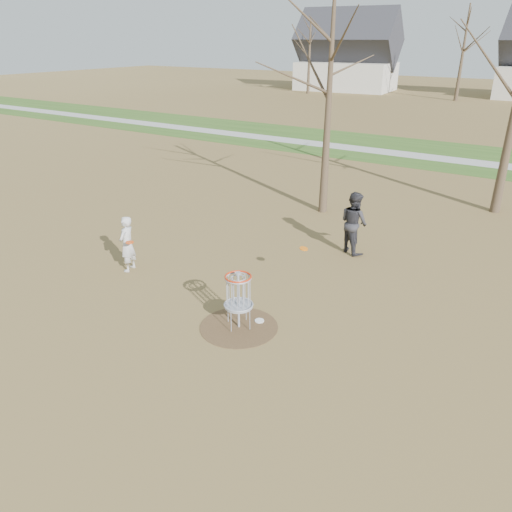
{
  "coord_description": "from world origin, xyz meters",
  "views": [
    {
      "loc": [
        5.62,
        -8.01,
        6.1
      ],
      "look_at": [
        -0.5,
        1.5,
        1.1
      ],
      "focal_mm": 35.0,
      "sensor_mm": 36.0,
      "label": 1
    }
  ],
  "objects_px": {
    "player_standing": "(127,244)",
    "player_throwing": "(354,223)",
    "disc_golf_basket": "(238,292)",
    "disc_grounded": "(259,321)"
  },
  "relations": [
    {
      "from": "player_throwing",
      "to": "disc_golf_basket",
      "type": "xyz_separation_m",
      "value": [
        -0.45,
        -5.47,
        -0.04
      ]
    },
    {
      "from": "player_throwing",
      "to": "disc_grounded",
      "type": "xyz_separation_m",
      "value": [
        -0.19,
        -5.01,
        -0.93
      ]
    },
    {
      "from": "player_standing",
      "to": "player_throwing",
      "type": "height_order",
      "value": "player_throwing"
    },
    {
      "from": "player_standing",
      "to": "disc_grounded",
      "type": "distance_m",
      "value": 4.69
    },
    {
      "from": "player_standing",
      "to": "player_throwing",
      "type": "distance_m",
      "value": 6.67
    },
    {
      "from": "player_throwing",
      "to": "disc_grounded",
      "type": "height_order",
      "value": "player_throwing"
    },
    {
      "from": "disc_grounded",
      "to": "disc_golf_basket",
      "type": "distance_m",
      "value": 1.04
    },
    {
      "from": "player_standing",
      "to": "disc_grounded",
      "type": "xyz_separation_m",
      "value": [
        4.61,
        -0.37,
        -0.78
      ]
    },
    {
      "from": "player_throwing",
      "to": "disc_golf_basket",
      "type": "bearing_deg",
      "value": 113.96
    },
    {
      "from": "player_standing",
      "to": "disc_golf_basket",
      "type": "distance_m",
      "value": 4.42
    }
  ]
}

